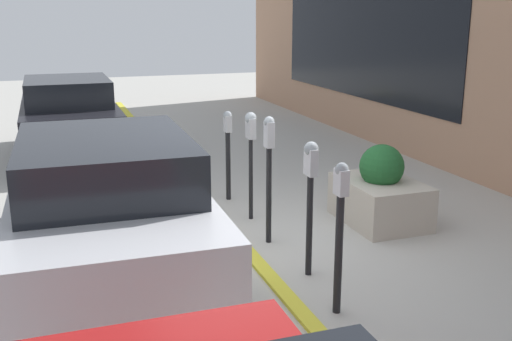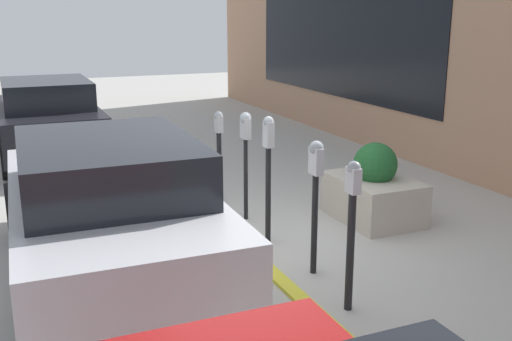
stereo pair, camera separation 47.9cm
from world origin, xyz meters
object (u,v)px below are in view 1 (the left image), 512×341
(parking_meter_middle, at_px, (269,162))
(parked_car_rear, at_px, (69,116))
(parking_meter_farthest, at_px, (228,143))
(planter_box, at_px, (380,193))
(parking_meter_second, at_px, (310,184))
(parked_car_middle, at_px, (106,198))
(parking_meter_nearest, at_px, (340,221))
(parking_meter_fourth, at_px, (251,141))

(parking_meter_middle, distance_m, parked_car_rear, 5.86)
(parking_meter_farthest, distance_m, planter_box, 2.34)
(parking_meter_second, relative_size, planter_box, 1.16)
(parking_meter_second, height_order, parking_meter_middle, parking_meter_middle)
(parking_meter_second, relative_size, parked_car_rear, 0.38)
(parking_meter_middle, bearing_deg, parked_car_middle, 92.91)
(parking_meter_nearest, distance_m, parked_car_middle, 2.59)
(parking_meter_middle, bearing_deg, parked_car_rear, 20.32)
(planter_box, bearing_deg, parking_meter_nearest, 140.88)
(parking_meter_middle, height_order, parking_meter_fourth, parking_meter_middle)
(planter_box, height_order, parked_car_rear, parked_car_rear)
(parking_meter_second, relative_size, parking_meter_farthest, 1.09)
(parking_meter_nearest, height_order, parked_car_middle, parked_car_middle)
(planter_box, bearing_deg, parking_meter_farthest, 44.42)
(parking_meter_nearest, distance_m, parking_meter_fourth, 2.75)
(parking_meter_second, height_order, parked_car_middle, parked_car_middle)
(parking_meter_middle, bearing_deg, parking_meter_farthest, -1.25)
(parking_meter_second, relative_size, parking_meter_fourth, 0.99)
(parking_meter_second, height_order, parked_car_rear, parked_car_rear)
(parking_meter_farthest, bearing_deg, parking_meter_fourth, -177.91)
(parking_meter_farthest, relative_size, planter_box, 1.06)
(parking_meter_second, distance_m, parking_meter_farthest, 2.84)
(parking_meter_fourth, height_order, planter_box, parking_meter_fourth)
(parking_meter_middle, relative_size, parked_car_rear, 0.41)
(parked_car_rear, bearing_deg, parking_meter_fourth, -155.29)
(parking_meter_nearest, height_order, planter_box, parking_meter_nearest)
(parking_meter_middle, distance_m, parking_meter_fourth, 0.89)
(parked_car_rear, bearing_deg, parking_meter_farthest, -150.41)
(parking_meter_nearest, bearing_deg, parked_car_rear, 15.32)
(parking_meter_second, bearing_deg, parking_meter_fourth, 0.05)
(parked_car_rear, bearing_deg, parked_car_middle, -178.53)
(planter_box, xyz_separation_m, parked_car_middle, (-0.28, 3.55, 0.39))
(parking_meter_nearest, relative_size, parked_car_middle, 0.33)
(parking_meter_second, relative_size, parked_car_middle, 0.33)
(parking_meter_fourth, distance_m, planter_box, 1.85)
(parking_meter_nearest, height_order, parking_meter_farthest, parking_meter_nearest)
(parked_car_middle, height_order, parked_car_rear, parked_car_rear)
(parking_meter_middle, distance_m, parked_car_middle, 1.92)
(parking_meter_farthest, bearing_deg, parking_meter_middle, 178.75)
(parking_meter_nearest, relative_size, parked_car_rear, 0.38)
(parking_meter_nearest, xyz_separation_m, parking_meter_middle, (1.86, -0.02, 0.12))
(parking_meter_second, xyz_separation_m, parking_meter_farthest, (2.83, 0.04, -0.15))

